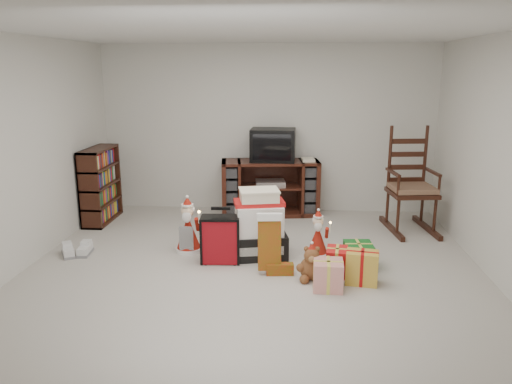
# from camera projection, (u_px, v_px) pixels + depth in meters

# --- Properties ---
(room) EXTENTS (5.01, 5.01, 2.51)m
(room) POSITION_uv_depth(u_px,v_px,m) (253.00, 158.00, 5.11)
(room) COLOR beige
(room) RESTS_ON ground
(tv_stand) EXTENTS (1.49, 0.70, 0.82)m
(tv_stand) POSITION_uv_depth(u_px,v_px,m) (270.00, 188.00, 7.45)
(tv_stand) COLOR #431B13
(tv_stand) RESTS_ON floor
(bookshelf) EXTENTS (0.29, 0.87, 1.06)m
(bookshelf) POSITION_uv_depth(u_px,v_px,m) (101.00, 186.00, 7.10)
(bookshelf) COLOR #35190E
(bookshelf) RESTS_ON floor
(rocking_chair) EXTENTS (0.71, 1.03, 1.45)m
(rocking_chair) POSITION_uv_depth(u_px,v_px,m) (410.00, 194.00, 6.74)
(rocking_chair) COLOR #35190E
(rocking_chair) RESTS_ON floor
(gift_pile) EXTENTS (0.71, 0.57, 0.79)m
(gift_pile) POSITION_uv_depth(u_px,v_px,m) (259.00, 228.00, 5.78)
(gift_pile) COLOR black
(gift_pile) RESTS_ON floor
(red_suitcase) EXTENTS (0.43, 0.24, 0.63)m
(red_suitcase) POSITION_uv_depth(u_px,v_px,m) (220.00, 239.00, 5.61)
(red_suitcase) COLOR maroon
(red_suitcase) RESTS_ON floor
(stocking) EXTENTS (0.33, 0.17, 0.67)m
(stocking) POSITION_uv_depth(u_px,v_px,m) (269.00, 243.00, 5.30)
(stocking) COLOR #11740C
(stocking) RESTS_ON floor
(teddy_bear) EXTENTS (0.24, 0.22, 0.36)m
(teddy_bear) POSITION_uv_depth(u_px,v_px,m) (311.00, 265.00, 5.17)
(teddy_bear) COLOR brown
(teddy_bear) RESTS_ON floor
(santa_figurine) EXTENTS (0.27, 0.26, 0.56)m
(santa_figurine) POSITION_uv_depth(u_px,v_px,m) (318.00, 238.00, 5.84)
(santa_figurine) COLOR maroon
(santa_figurine) RESTS_ON floor
(mrs_claus_figurine) EXTENTS (0.33, 0.31, 0.68)m
(mrs_claus_figurine) POSITION_uv_depth(u_px,v_px,m) (188.00, 230.00, 5.97)
(mrs_claus_figurine) COLOR maroon
(mrs_claus_figurine) RESTS_ON floor
(sneaker_pair) EXTENTS (0.40, 0.32, 0.10)m
(sneaker_pair) POSITION_uv_depth(u_px,v_px,m) (77.00, 251.00, 5.88)
(sneaker_pair) COLOR silver
(sneaker_pair) RESTS_ON floor
(gift_cluster) EXTENTS (0.60, 0.92, 0.28)m
(gift_cluster) POSITION_uv_depth(u_px,v_px,m) (348.00, 266.00, 5.20)
(gift_cluster) COLOR red
(gift_cluster) RESTS_ON floor
(crt_television) EXTENTS (0.65, 0.48, 0.47)m
(crt_television) POSITION_uv_depth(u_px,v_px,m) (273.00, 145.00, 7.29)
(crt_television) COLOR black
(crt_television) RESTS_ON tv_stand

